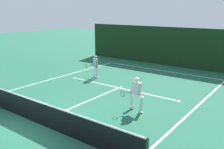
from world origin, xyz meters
The scene contains 9 objects.
ground_plane centered at (0.00, 0.00, 0.00)m, with size 80.00×80.00×0.00m, color #226146.
court_line_baseline_far centered at (0.00, 11.74, 0.00)m, with size 9.74×0.10×0.01m, color white.
court_line_service centered at (0.00, 6.08, 0.00)m, with size 7.94×0.10×0.01m, color white.
court_line_centre centered at (0.00, 3.20, 0.00)m, with size 0.10×6.40×0.01m, color white.
tennis_net centered at (0.00, 0.00, 0.53)m, with size 10.68×0.09×1.06m.
player_near centered at (2.68, 3.67, 0.91)m, with size 1.10×0.85×1.65m.
player_far centered at (-2.70, 7.05, 0.87)m, with size 0.96×0.82×1.59m.
tennis_ball centered at (0.87, 1.16, 0.03)m, with size 0.07×0.07×0.07m, color #D1E033.
back_fence_windscreen centered at (0.00, 13.79, 1.64)m, with size 16.85×0.12×3.27m, color black.
Camera 1 is at (8.36, -5.87, 4.68)m, focal length 39.87 mm.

